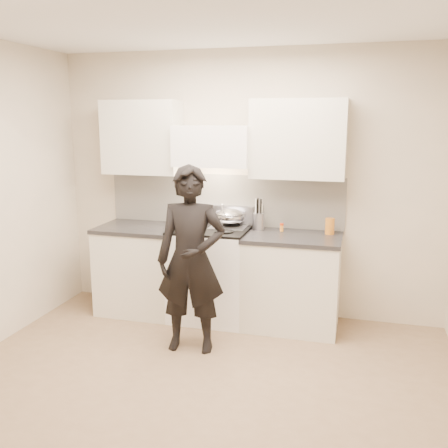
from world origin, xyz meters
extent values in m
plane|color=#886D51|center=(0.00, 0.00, 0.00)|extent=(4.00, 4.00, 0.00)
cube|color=beige|center=(0.00, 1.75, 1.35)|extent=(4.00, 0.04, 2.70)
cube|color=beige|center=(0.00, -1.75, 1.35)|extent=(4.00, 0.04, 2.70)
cube|color=white|center=(0.00, 0.00, 2.69)|extent=(4.00, 3.50, 0.02)
cube|color=silver|center=(-0.25, 1.74, 1.19)|extent=(2.50, 0.02, 0.53)
cube|color=#ADAFBE|center=(-0.30, 1.70, 1.03)|extent=(0.76, 0.08, 0.20)
cube|color=white|center=(-0.30, 1.55, 1.75)|extent=(0.76, 0.40, 0.40)
cylinder|color=silver|center=(-0.30, 1.37, 1.57)|extent=(0.66, 0.02, 0.02)
cube|color=silver|center=(0.53, 1.58, 1.83)|extent=(0.90, 0.33, 0.75)
cube|color=silver|center=(-1.08, 1.58, 1.83)|extent=(0.80, 0.33, 0.75)
cube|color=beige|center=(0.13, 1.73, 1.10)|extent=(0.08, 0.01, 0.12)
cube|color=white|center=(-0.30, 1.43, 0.46)|extent=(0.76, 0.65, 0.92)
cube|color=black|center=(-0.30, 1.43, 0.93)|extent=(0.76, 0.65, 0.02)
cube|color=#BBBBBB|center=(-0.14, 1.54, 0.95)|extent=(0.36, 0.34, 0.01)
cylinder|color=silver|center=(-0.30, 1.13, 0.78)|extent=(0.62, 0.02, 0.02)
cylinder|color=black|center=(-0.48, 1.28, 0.95)|extent=(0.18, 0.18, 0.01)
cylinder|color=black|center=(-0.12, 1.28, 0.95)|extent=(0.18, 0.18, 0.01)
cylinder|color=black|center=(-0.48, 1.57, 0.95)|extent=(0.18, 0.18, 0.01)
cylinder|color=black|center=(-0.12, 1.57, 0.95)|extent=(0.18, 0.18, 0.01)
cube|color=silver|center=(0.53, 1.43, 0.44)|extent=(0.90, 0.65, 0.88)
cube|color=black|center=(0.53, 1.43, 0.90)|extent=(0.92, 0.67, 0.04)
cube|color=silver|center=(-1.08, 1.43, 0.44)|extent=(0.80, 0.65, 0.88)
cube|color=black|center=(-1.08, 1.43, 0.90)|extent=(0.82, 0.67, 0.04)
ellipsoid|color=silver|center=(-0.13, 1.57, 1.04)|extent=(0.30, 0.30, 0.16)
torus|color=silver|center=(-0.13, 1.57, 1.08)|extent=(0.31, 0.31, 0.01)
ellipsoid|color=beige|center=(-0.13, 1.57, 1.03)|extent=(0.17, 0.17, 0.08)
cylinder|color=white|center=(-0.18, 1.45, 1.13)|extent=(0.06, 0.22, 0.16)
cylinder|color=silver|center=(-0.43, 1.28, 1.04)|extent=(0.30, 0.30, 0.16)
cube|color=silver|center=(-0.56, 1.33, 1.10)|extent=(0.05, 0.04, 0.01)
cube|color=silver|center=(-0.30, 1.23, 1.10)|extent=(0.05, 0.04, 0.01)
cylinder|color=#ADAFBE|center=(0.15, 1.58, 1.00)|extent=(0.12, 0.12, 0.17)
cylinder|color=black|center=(0.18, 1.58, 1.09)|extent=(0.01, 0.01, 0.30)
cylinder|color=white|center=(0.18, 1.60, 1.09)|extent=(0.01, 0.01, 0.30)
cylinder|color=#ADAFBE|center=(0.16, 1.61, 1.09)|extent=(0.01, 0.01, 0.30)
cylinder|color=black|center=(0.14, 1.61, 1.09)|extent=(0.01, 0.01, 0.30)
cylinder|color=#ADAFBE|center=(0.13, 1.59, 1.09)|extent=(0.01, 0.01, 0.30)
cylinder|color=white|center=(0.13, 1.57, 1.09)|extent=(0.01, 0.01, 0.30)
cylinder|color=black|center=(0.15, 1.56, 1.09)|extent=(0.01, 0.01, 0.30)
cylinder|color=#ADAFBE|center=(0.17, 1.56, 1.09)|extent=(0.01, 0.01, 0.30)
cylinder|color=orange|center=(0.39, 1.57, 0.95)|extent=(0.03, 0.03, 0.06)
cylinder|color=red|center=(0.39, 1.57, 0.99)|extent=(0.04, 0.04, 0.02)
cylinder|color=#C6711D|center=(0.86, 1.57, 1.00)|extent=(0.09, 0.09, 0.16)
imported|color=black|center=(-0.26, 0.69, 0.82)|extent=(0.64, 0.47, 1.64)
camera|label=1|loc=(1.11, -3.24, 2.02)|focal=40.00mm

